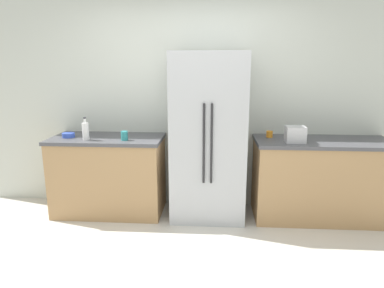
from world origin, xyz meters
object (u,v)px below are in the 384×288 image
refrigerator (208,137)px  toaster (295,134)px  bottle_a (86,131)px  cup_a (269,134)px  cup_b (124,136)px  bowl_a (68,135)px

refrigerator → toaster: (0.95, -0.11, 0.07)m
refrigerator → bottle_a: bearing=-174.0°
toaster → cup_a: (-0.24, 0.25, -0.05)m
refrigerator → cup_a: bearing=10.9°
bottle_a → refrigerator: bearing=6.0°
cup_a → cup_b: cup_b is taller
cup_b → bowl_a: size_ratio=0.71×
toaster → bowl_a: 2.58m
bottle_a → bowl_a: 0.30m
bottle_a → cup_b: (0.44, 0.01, -0.05)m
cup_b → toaster: bearing=0.6°
refrigerator → cup_a: refrigerator is taller
refrigerator → bowl_a: refrigerator is taller
toaster → bowl_a: (-2.58, 0.09, -0.06)m
refrigerator → bowl_a: size_ratio=13.21×
refrigerator → cup_a: (0.71, 0.14, 0.02)m
cup_a → cup_b: (-1.65, -0.27, 0.01)m
toaster → bottle_a: bearing=-179.1°
refrigerator → toaster: size_ratio=9.07×
refrigerator → toaster: 0.95m
cup_b → cup_a: bearing=9.2°
bowl_a → toaster: bearing=-1.9°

